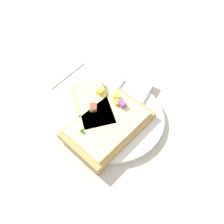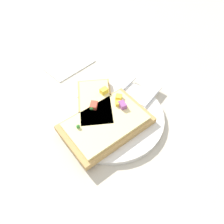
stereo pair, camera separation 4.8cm
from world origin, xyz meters
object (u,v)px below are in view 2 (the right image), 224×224
(knife, at_px, (140,108))
(pizza_slice_main, at_px, (106,123))
(pizza_slice_corner, at_px, (96,104))
(plate, at_px, (112,116))
(fork, at_px, (107,103))
(napkin, at_px, (70,65))

(knife, distance_m, pizza_slice_main, 0.09)
(knife, distance_m, pizza_slice_corner, 0.10)
(knife, relative_size, pizza_slice_main, 1.10)
(plate, relative_size, pizza_slice_corner, 1.40)
(knife, bearing_deg, pizza_slice_corner, -57.85)
(fork, height_order, napkin, fork)
(knife, distance_m, napkin, 0.25)
(fork, height_order, knife, knife)
(fork, bearing_deg, pizza_slice_corner, -32.61)
(knife, bearing_deg, pizza_slice_main, -21.88)
(plate, bearing_deg, knife, 149.55)
(pizza_slice_main, distance_m, napkin, 0.24)
(plate, relative_size, napkin, 1.84)
(napkin, bearing_deg, pizza_slice_main, 70.70)
(plate, height_order, pizza_slice_main, pizza_slice_main)
(pizza_slice_main, bearing_deg, napkin, 77.69)
(fork, distance_m, pizza_slice_corner, 0.03)
(plate, height_order, fork, fork)
(plate, relative_size, knife, 1.09)
(fork, relative_size, pizza_slice_main, 1.04)
(pizza_slice_main, relative_size, pizza_slice_corner, 1.17)
(plate, height_order, pizza_slice_corner, pizza_slice_corner)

